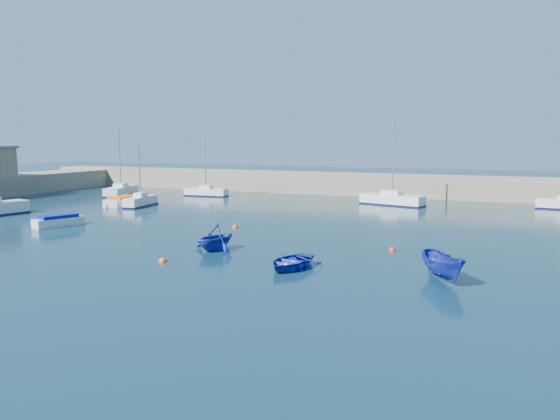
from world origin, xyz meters
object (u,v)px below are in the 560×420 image
at_px(dinghy_center, 291,262).
at_px(dinghy_right, 443,267).
at_px(sailboat_4, 121,190).
at_px(dinghy_left, 215,237).
at_px(sailboat_3, 141,201).
at_px(sailboat_5, 206,192).
at_px(sailboat_6, 392,199).
at_px(motorboat_1, 59,221).
at_px(motorboat_2, 124,201).

bearing_deg(dinghy_center, dinghy_right, 13.25).
height_order(sailboat_4, dinghy_right, sailboat_4).
height_order(sailboat_4, dinghy_center, sailboat_4).
relative_size(dinghy_center, dinghy_left, 1.13).
height_order(sailboat_3, sailboat_5, sailboat_5).
bearing_deg(dinghy_left, sailboat_6, 93.73).
bearing_deg(sailboat_6, motorboat_1, 153.72).
bearing_deg(sailboat_4, dinghy_center, -55.62).
relative_size(sailboat_6, motorboat_2, 1.80).
distance_m(dinghy_left, dinghy_right, 14.15).
bearing_deg(motorboat_1, sailboat_5, 112.37).
distance_m(sailboat_4, sailboat_5, 10.82).
relative_size(sailboat_5, motorboat_1, 1.75).
bearing_deg(sailboat_6, dinghy_left, -175.79).
relative_size(sailboat_5, motorboat_2, 1.43).
bearing_deg(sailboat_3, motorboat_1, -88.43).
bearing_deg(sailboat_5, dinghy_center, -146.82).
distance_m(sailboat_4, dinghy_left, 37.34).
bearing_deg(sailboat_4, dinghy_right, -49.24).
height_order(sailboat_6, dinghy_right, sailboat_6).
bearing_deg(dinghy_right, sailboat_5, 102.98).
height_order(motorboat_1, dinghy_left, dinghy_left).
height_order(sailboat_3, sailboat_6, sailboat_6).
xyz_separation_m(sailboat_4, motorboat_1, (11.46, -21.67, -0.14)).
bearing_deg(motorboat_2, sailboat_6, 18.70).
distance_m(sailboat_3, dinghy_right, 37.33).
bearing_deg(sailboat_5, dinghy_left, -152.53).
bearing_deg(sailboat_3, sailboat_6, 17.83).
xyz_separation_m(sailboat_3, motorboat_1, (2.11, -13.27, -0.12)).
relative_size(sailboat_5, dinghy_right, 1.98).
xyz_separation_m(sailboat_5, dinghy_right, (31.34, -29.96, 0.15)).
relative_size(sailboat_3, sailboat_5, 0.93).
xyz_separation_m(motorboat_2, dinghy_center, (26.65, -19.18, -0.10)).
distance_m(sailboat_5, dinghy_right, 43.35).
bearing_deg(motorboat_2, sailboat_4, 125.50).
bearing_deg(sailboat_6, sailboat_5, 104.82).
relative_size(sailboat_3, dinghy_right, 1.85).
relative_size(sailboat_4, motorboat_2, 1.76).
relative_size(sailboat_5, sailboat_6, 0.79).
height_order(sailboat_4, sailboat_6, sailboat_6).
xyz_separation_m(sailboat_6, dinghy_right, (8.61, -29.81, 0.07)).
xyz_separation_m(motorboat_2, dinghy_left, (20.49, -16.54, 0.36)).
bearing_deg(dinghy_right, dinghy_center, 151.83).
xyz_separation_m(dinghy_center, dinghy_left, (-6.15, 2.64, 0.46)).
height_order(sailboat_6, dinghy_left, sailboat_6).
xyz_separation_m(motorboat_1, dinghy_left, (16.26, -3.35, 0.39)).
height_order(sailboat_4, motorboat_2, sailboat_4).
bearing_deg(sailboat_4, sailboat_3, -58.31).
distance_m(motorboat_1, motorboat_2, 13.85).
bearing_deg(dinghy_left, sailboat_3, 152.57).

